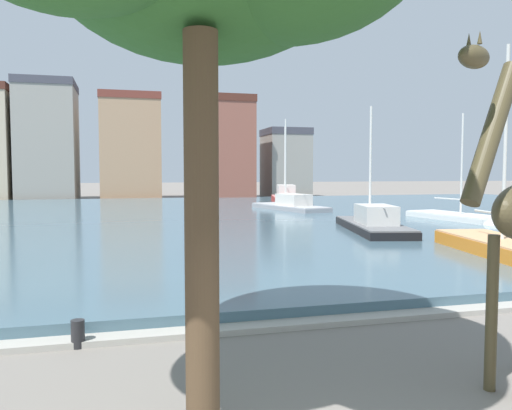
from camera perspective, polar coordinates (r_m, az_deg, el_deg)
name	(u,v)px	position (r m, az deg, el deg)	size (l,w,h in m)	color
harbor_water	(149,219)	(32.97, -11.89, -1.52)	(85.87, 45.99, 0.34)	#476675
quay_edge_coping	(211,331)	(10.16, -5.09, -13.86)	(85.87, 0.50, 0.12)	#ADA89E
sailboat_black	(370,226)	(25.36, 12.61, -2.27)	(3.86, 8.75, 6.28)	black
sailboat_white	(463,220)	(31.75, 22.10, -1.56)	(2.90, 7.35, 6.49)	white
sailboat_red	(285,199)	(46.98, 3.24, 0.68)	(4.03, 9.25, 7.30)	red
sailboat_grey	(286,207)	(38.42, 3.34, -0.22)	(4.22, 8.93, 7.07)	#939399
sailboat_orange	(504,251)	(19.17, 26.04, -4.69)	(2.99, 6.39, 7.36)	orange
mooring_bollard	(78,334)	(9.87, -19.31, -13.45)	(0.24, 0.24, 0.50)	#232326
townhouse_narrow_midrow	(48,141)	(60.74, -22.24, 6.62)	(6.09, 7.89, 12.96)	gray
townhouse_wide_warehouse	(130,147)	(60.31, -13.90, 6.27)	(6.65, 7.50, 11.84)	tan
townhouse_tall_gabled	(219,149)	(59.46, -4.12, 6.31)	(6.98, 8.02, 11.64)	#8E5142
townhouse_end_terrace	(286,163)	(62.50, 3.33, 4.69)	(5.15, 5.63, 8.36)	gray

